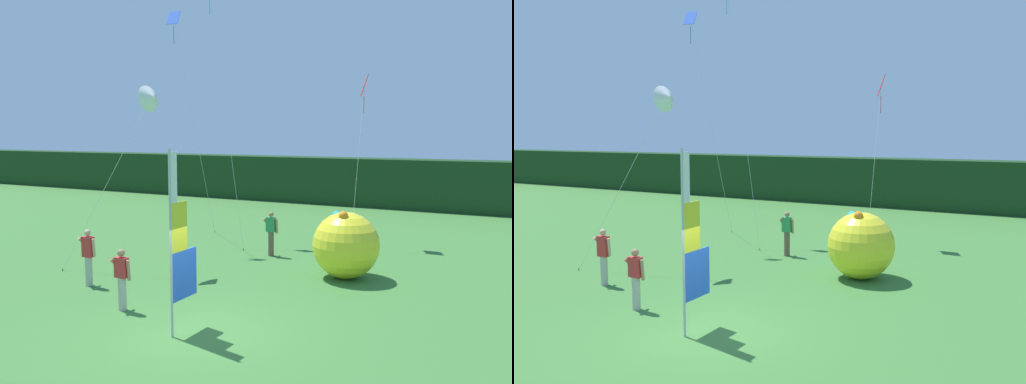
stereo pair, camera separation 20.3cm
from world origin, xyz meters
TOP-DOWN VIEW (x-y plane):
  - ground_plane at (0.00, 0.00)m, footprint 120.00×120.00m
  - distant_treeline at (0.00, 23.83)m, footprint 80.00×2.40m
  - banner_flag at (-0.39, -0.24)m, footprint 0.06×1.03m
  - person_near_banner at (-5.21, 1.69)m, footprint 0.55×0.48m
  - person_mid_field at (-2.71, 0.39)m, footprint 0.55×0.48m
  - person_far_left at (-2.07, 7.96)m, footprint 0.55×0.48m
  - inflatable_balloon at (1.48, 6.23)m, footprint 2.16×2.16m
  - kite_cyan_diamond_0 at (-6.16, 10.34)m, footprint 3.25×2.45m
  - kite_blue_diamond_1 at (-6.61, 8.41)m, footprint 0.55×3.27m
  - kite_red_diamond_2 at (0.22, 11.96)m, footprint 0.68×3.11m
  - kite_white_delta_3 at (-4.80, 4.33)m, footprint 2.85×2.27m

SIDE VIEW (x-z plane):
  - ground_plane at x=0.00m, z-range 0.00..0.00m
  - person_mid_field at x=-2.71m, z-range 0.05..1.70m
  - person_far_left at x=-2.07m, z-range 0.06..1.77m
  - person_near_banner at x=-5.21m, z-range 0.06..1.82m
  - inflatable_balloon at x=1.48m, z-range -0.03..2.21m
  - distant_treeline at x=0.00m, z-range 0.00..3.05m
  - banner_flag at x=-0.39m, z-range -0.09..4.26m
  - kite_white_delta_3 at x=-4.80m, z-range 2.68..9.02m
  - kite_red_diamond_2 at x=0.22m, z-range 2.78..9.86m
  - kite_blue_diamond_1 at x=-6.61m, z-range 3.61..13.23m
  - kite_cyan_diamond_0 at x=-6.16m, z-range 4.41..15.76m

